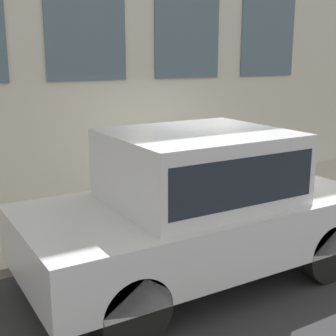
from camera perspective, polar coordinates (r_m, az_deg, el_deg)
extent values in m
plane|color=#2D2D30|center=(7.65, 4.79, -7.77)|extent=(80.00, 80.00, 0.00)
cube|color=#A8A093|center=(8.52, 0.35, -5.02)|extent=(2.27, 60.00, 0.13)
cube|color=#4C6070|center=(10.90, 12.14, 15.88)|extent=(0.03, 1.49, 1.87)
cube|color=#4C6070|center=(9.59, 2.42, 16.52)|extent=(0.03, 1.49, 1.87)
cube|color=#4C6070|center=(8.62, -9.96, 16.69)|extent=(0.03, 1.49, 1.87)
cylinder|color=gold|center=(7.95, 2.00, -5.74)|extent=(0.31, 0.31, 0.04)
cylinder|color=gold|center=(7.87, 2.01, -3.98)|extent=(0.23, 0.23, 0.55)
sphere|color=#A4891E|center=(7.80, 2.03, -2.05)|extent=(0.24, 0.24, 0.24)
cylinder|color=black|center=(7.78, 2.03, -1.54)|extent=(0.08, 0.08, 0.10)
cylinder|color=gold|center=(7.94, 3.01, -3.34)|extent=(0.09, 0.10, 0.09)
cylinder|color=gold|center=(7.77, 0.99, -3.71)|extent=(0.09, 0.10, 0.09)
cylinder|color=#726651|center=(7.96, -1.75, -3.59)|extent=(0.09, 0.09, 0.60)
cylinder|color=#726651|center=(8.07, -2.19, -3.36)|extent=(0.09, 0.09, 0.60)
cube|color=white|center=(7.88, -2.01, 0.21)|extent=(0.16, 0.11, 0.45)
cylinder|color=white|center=(7.77, -1.59, 0.12)|extent=(0.07, 0.07, 0.43)
cylinder|color=white|center=(7.97, -2.41, 0.45)|extent=(0.07, 0.07, 0.43)
sphere|color=beige|center=(7.81, -2.03, 2.55)|extent=(0.20, 0.20, 0.20)
cylinder|color=black|center=(4.73, -4.19, -16.95)|extent=(0.24, 0.75, 0.75)
cylinder|color=black|center=(6.24, -11.82, -9.37)|extent=(0.24, 0.75, 0.75)
cylinder|color=black|center=(6.27, 18.71, -9.68)|extent=(0.24, 0.75, 0.75)
cylinder|color=black|center=(7.48, 8.13, -5.31)|extent=(0.24, 0.75, 0.75)
cube|color=silver|center=(5.92, 3.53, -6.89)|extent=(2.05, 4.35, 0.67)
cube|color=silver|center=(5.70, 3.64, 0.27)|extent=(1.81, 2.09, 0.85)
cube|color=#1E232D|center=(5.70, 3.64, 0.27)|extent=(1.82, 1.92, 0.54)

